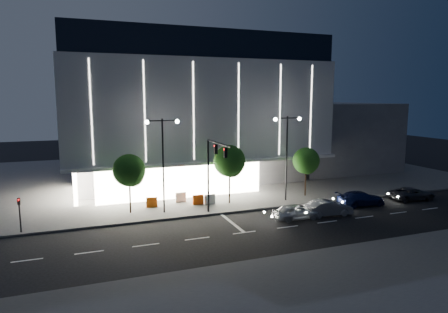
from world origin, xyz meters
TOP-DOWN VIEW (x-y plane):
  - ground at (0.00, 0.00)m, footprint 160.00×160.00m
  - sidewalk_museum at (5.00, 24.00)m, footprint 70.00×40.00m
  - sidewalk_near at (5.00, -12.00)m, footprint 70.00×10.00m
  - museum at (2.98, 22.31)m, footprint 30.00×25.80m
  - annex_building at (26.00, 24.00)m, footprint 16.00×20.00m
  - traffic_mast at (1.00, 3.34)m, footprint 0.33×5.89m
  - street_lamp_west at (-3.00, 6.00)m, footprint 3.16×0.36m
  - street_lamp_east at (10.00, 6.00)m, footprint 3.16×0.36m
  - ped_signal_far at (-15.00, 4.50)m, footprint 0.22×0.24m
  - tree_left at (-5.97, 7.02)m, footprint 3.02×3.02m
  - tree_mid at (4.03, 7.02)m, footprint 3.25×3.25m
  - tree_right at (13.03, 7.02)m, footprint 2.91×2.91m
  - car_lead at (7.70, 0.08)m, footprint 4.29×1.85m
  - car_second at (11.14, 0.08)m, footprint 4.59×1.90m
  - car_third at (16.36, 1.91)m, footprint 5.14×2.28m
  - car_fourth at (23.00, 1.83)m, footprint 5.06×2.67m
  - barrier_a at (-3.77, 8.18)m, footprint 1.13×0.42m
  - barrier_b at (-0.58, 9.18)m, footprint 1.12×0.34m
  - barrier_c at (0.81, 7.55)m, footprint 1.11×0.28m
  - barrier_d at (2.00, 7.33)m, footprint 1.11×0.32m

SIDE VIEW (x-z plane):
  - ground at x=0.00m, z-range 0.00..0.00m
  - sidewalk_museum at x=5.00m, z-range 0.00..0.15m
  - sidewalk_near at x=5.00m, z-range 0.00..0.15m
  - barrier_a at x=-3.77m, z-range 0.15..1.15m
  - barrier_b at x=-0.58m, z-range 0.15..1.15m
  - barrier_c at x=0.81m, z-range 0.15..1.15m
  - barrier_d at x=2.00m, z-range 0.15..1.15m
  - car_fourth at x=23.00m, z-range 0.00..1.35m
  - car_lead at x=7.70m, z-range 0.00..1.44m
  - car_third at x=16.36m, z-range 0.00..1.47m
  - car_second at x=11.14m, z-range 0.00..1.48m
  - ped_signal_far at x=-15.00m, z-range 0.39..3.39m
  - tree_right at x=13.03m, z-range 1.13..6.64m
  - tree_left at x=-5.97m, z-range 1.17..6.90m
  - tree_mid at x=4.03m, z-range 1.26..7.41m
  - annex_building at x=26.00m, z-range 0.00..10.00m
  - traffic_mast at x=1.00m, z-range 1.49..8.56m
  - street_lamp_west at x=-3.00m, z-range 1.46..10.46m
  - street_lamp_east at x=10.00m, z-range 1.46..10.46m
  - museum at x=2.98m, z-range 0.27..18.27m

